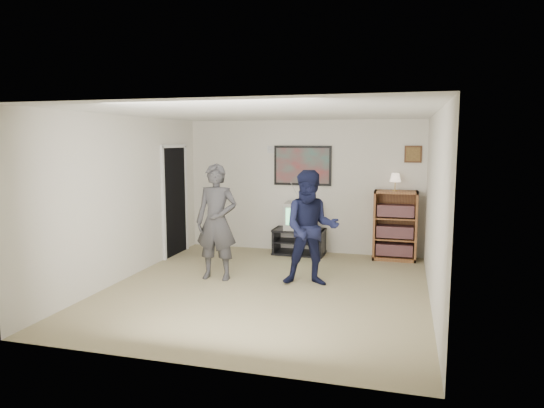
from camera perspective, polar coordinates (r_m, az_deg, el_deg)
The scene contains 13 objects.
room_shell at distance 7.16m, azimuth 0.11°, elevation 0.48°, with size 4.51×5.00×2.51m.
media_stand at distance 9.13m, azimuth 3.23°, elevation -4.42°, with size 0.96×0.54×0.48m.
crt_television at distance 9.04m, azimuth 3.45°, elevation -1.40°, with size 0.59×0.50×0.50m, color #989893, non-canonical shape.
bookshelf at distance 8.92m, azimuth 14.28°, elevation -2.45°, with size 0.75×0.43×1.24m, color brown, non-canonical shape.
table_lamp at distance 8.80m, azimuth 14.29°, elevation 2.51°, with size 0.20×0.20×0.31m, color #F8DBBC, non-canonical shape.
person_tall at distance 7.44m, azimuth -6.53°, elevation -2.11°, with size 0.65×0.43×1.78m, color #353538.
person_short at distance 7.11m, azimuth 4.60°, elevation -2.86°, with size 0.83×0.64×1.70m, color black.
controller_left at distance 7.57m, azimuth -5.55°, elevation 0.58°, with size 0.03×0.12×0.03m, color white.
controller_right at distance 7.29m, azimuth 5.18°, elevation -0.87°, with size 0.04×0.13×0.04m, color white.
poster at distance 9.19m, azimuth 3.61°, elevation 4.53°, with size 1.10×0.03×0.75m, color black.
air_vent at distance 9.31m, azimuth 0.29°, elevation 6.43°, with size 0.28×0.02×0.14m, color white.
small_picture at distance 8.99m, azimuth 16.27°, elevation 5.65°, with size 0.30×0.03×0.30m, color #3D1F13.
doorway at distance 9.15m, azimuth -11.41°, elevation 0.30°, with size 0.03×0.85×2.00m, color black.
Camera 1 is at (1.86, -6.51, 2.13)m, focal length 32.00 mm.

